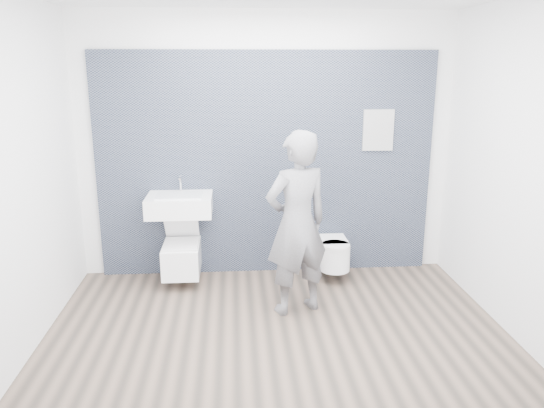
{
  "coord_description": "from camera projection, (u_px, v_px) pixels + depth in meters",
  "views": [
    {
      "loc": [
        -0.35,
        -4.14,
        2.27
      ],
      "look_at": [
        0.0,
        0.6,
        1.0
      ],
      "focal_mm": 35.0,
      "sensor_mm": 36.0,
      "label": 1
    }
  ],
  "objects": [
    {
      "name": "ground",
      "position": [
        277.0,
        333.0,
        4.6
      ],
      "size": [
        4.0,
        4.0,
        0.0
      ],
      "primitive_type": "plane",
      "color": "brown",
      "rests_on": "ground"
    },
    {
      "name": "washbasin",
      "position": [
        180.0,
        204.0,
        5.46
      ],
      "size": [
        0.67,
        0.5,
        0.5
      ],
      "color": "white",
      "rests_on": "ground"
    },
    {
      "name": "tile_wall",
      "position": [
        266.0,
        269.0,
        6.01
      ],
      "size": [
        3.6,
        0.06,
        2.4
      ],
      "primitive_type": "cube",
      "color": "black",
      "rests_on": "ground"
    },
    {
      "name": "toilet_square",
      "position": [
        182.0,
        256.0,
        5.58
      ],
      "size": [
        0.38,
        0.55,
        0.67
      ],
      "color": "white",
      "rests_on": "ground"
    },
    {
      "name": "room_shell",
      "position": [
        278.0,
        133.0,
        4.15
      ],
      "size": [
        4.0,
        4.0,
        4.0
      ],
      "color": "silver",
      "rests_on": "ground"
    },
    {
      "name": "info_placard",
      "position": [
        371.0,
        268.0,
        6.06
      ],
      "size": [
        0.33,
        0.03,
        0.44
      ],
      "primitive_type": "cube",
      "color": "silver",
      "rests_on": "ground"
    },
    {
      "name": "visitor",
      "position": [
        297.0,
        224.0,
        4.81
      ],
      "size": [
        0.73,
        0.61,
        1.71
      ],
      "primitive_type": "imported",
      "rotation": [
        0.0,
        0.0,
        3.52
      ],
      "color": "slate",
      "rests_on": "ground"
    },
    {
      "name": "toilet_rounded",
      "position": [
        333.0,
        254.0,
        5.7
      ],
      "size": [
        0.32,
        0.54,
        0.29
      ],
      "color": "white",
      "rests_on": "ground"
    }
  ]
}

